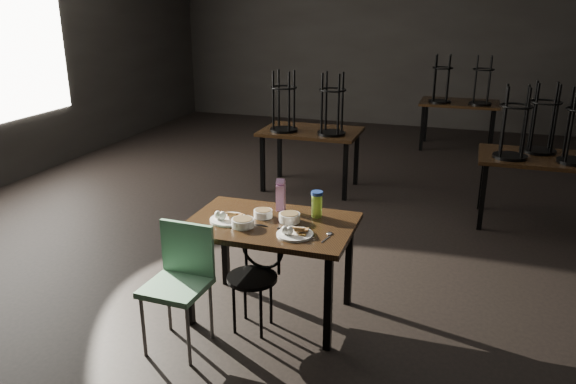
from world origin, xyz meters
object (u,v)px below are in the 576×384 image
(main_table, at_px, (271,232))
(water_bottle, at_px, (317,204))
(school_chair, at_px, (180,275))
(juice_carton, at_px, (281,196))
(bentwood_chair, at_px, (256,269))

(main_table, height_order, water_bottle, water_bottle)
(water_bottle, xyz_separation_m, school_chair, (-0.74, -0.76, -0.33))
(main_table, height_order, juice_carton, juice_carton)
(main_table, xyz_separation_m, water_bottle, (0.29, 0.21, 0.18))
(main_table, height_order, school_chair, school_chair)
(main_table, bearing_deg, bentwood_chair, -105.94)
(juice_carton, xyz_separation_m, water_bottle, (0.30, -0.04, -0.02))
(water_bottle, relative_size, bentwood_chair, 0.26)
(juice_carton, height_order, school_chair, juice_carton)
(bentwood_chair, bearing_deg, main_table, 81.63)
(main_table, relative_size, school_chair, 1.40)
(juice_carton, distance_m, bentwood_chair, 0.60)
(main_table, xyz_separation_m, bentwood_chair, (-0.05, -0.18, -0.22))
(juice_carton, bearing_deg, main_table, -87.60)
(juice_carton, bearing_deg, school_chair, -118.93)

